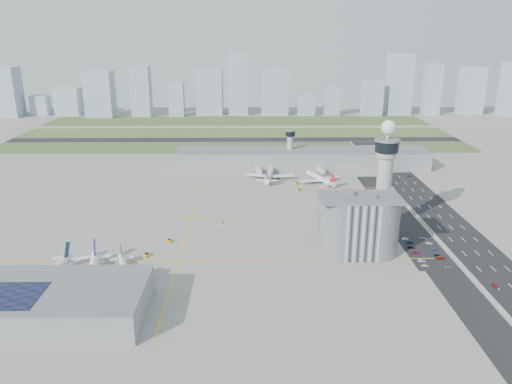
{
  "coord_description": "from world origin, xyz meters",
  "views": [
    {
      "loc": [
        -3.45,
        -260.37,
        110.74
      ],
      "look_at": [
        0.0,
        35.0,
        15.0
      ],
      "focal_mm": 35.0,
      "sensor_mm": 36.0,
      "label": 1
    }
  ],
  "objects_px": {
    "jet_bridge_near_1": "(72,285)",
    "car_lot_10": "(429,243)",
    "car_lot_0": "(425,266)",
    "airplane_far_b": "(320,175)",
    "car_lot_7": "(441,258)",
    "secondary_tower": "(290,145)",
    "airplane_near_a": "(48,271)",
    "tug_3": "(223,224)",
    "car_lot_4": "(410,242)",
    "control_tower": "(385,172)",
    "jet_bridge_far_0": "(257,170)",
    "airplane_far_a": "(270,171)",
    "car_hw_2": "(409,176)",
    "jet_bridge_near_0": "(5,285)",
    "car_lot_8": "(437,255)",
    "jet_bridge_far_1": "(318,169)",
    "car_lot_2": "(416,252)",
    "car_hw_4": "(373,157)",
    "jet_bridge_near_2": "(140,285)",
    "car_lot_3": "(411,247)",
    "car_lot_1": "(422,261)",
    "airplane_near_b": "(90,270)",
    "car_lot_9": "(433,249)",
    "tug_4": "(297,183)",
    "airplane_near_c": "(125,267)",
    "car_lot_6": "(448,267)",
    "tug_2": "(169,241)",
    "tug_1": "(147,255)",
    "car_lot_5": "(405,239)",
    "car_hw_1": "(435,211)",
    "admin_building": "(358,225)",
    "tug_5": "(299,190)",
    "car_lot_11": "(423,238)",
    "car_hw_0": "(495,286)",
    "tug_0": "(71,268)"
  },
  "relations": [
    {
      "from": "jet_bridge_near_1",
      "to": "car_lot_10",
      "type": "distance_m",
      "value": 183.49
    },
    {
      "from": "airplane_far_b",
      "to": "car_hw_4",
      "type": "bearing_deg",
      "value": -61.77
    },
    {
      "from": "secondary_tower",
      "to": "airplane_near_a",
      "type": "distance_m",
      "value": 240.18
    },
    {
      "from": "airplane_far_b",
      "to": "car_lot_3",
      "type": "bearing_deg",
      "value": 170.91
    },
    {
      "from": "jet_bridge_near_0",
      "to": "car_lot_8",
      "type": "relative_size",
      "value": 4.41
    },
    {
      "from": "airplane_far_b",
      "to": "car_lot_3",
      "type": "distance_m",
      "value": 126.99
    },
    {
      "from": "secondary_tower",
      "to": "jet_bridge_near_2",
      "type": "relative_size",
      "value": 2.28
    },
    {
      "from": "jet_bridge_far_1",
      "to": "airplane_near_a",
      "type": "bearing_deg",
      "value": -48.59
    },
    {
      "from": "jet_bridge_near_2",
      "to": "jet_bridge_far_0",
      "type": "xyz_separation_m",
      "value": [
        55.0,
        193.0,
        0.0
      ]
    },
    {
      "from": "jet_bridge_far_0",
      "to": "car_hw_2",
      "type": "bearing_deg",
      "value": 74.0
    },
    {
      "from": "tug_3",
      "to": "car_hw_1",
      "type": "distance_m",
      "value": 137.2
    },
    {
      "from": "jet_bridge_near_0",
      "to": "car_lot_8",
      "type": "distance_m",
      "value": 208.41
    },
    {
      "from": "car_hw_4",
      "to": "airplane_far_a",
      "type": "bearing_deg",
      "value": -149.08
    },
    {
      "from": "admin_building",
      "to": "tug_4",
      "type": "xyz_separation_m",
      "value": [
        -20.45,
        122.06,
        -14.44
      ]
    },
    {
      "from": "car_lot_0",
      "to": "car_lot_3",
      "type": "height_order",
      "value": "car_lot_0"
    },
    {
      "from": "control_tower",
      "to": "jet_bridge_far_0",
      "type": "bearing_deg",
      "value": 119.45
    },
    {
      "from": "car_lot_5",
      "to": "car_lot_11",
      "type": "height_order",
      "value": "car_lot_5"
    },
    {
      "from": "secondary_tower",
      "to": "car_lot_0",
      "type": "distance_m",
      "value": 197.18
    },
    {
      "from": "airplane_far_b",
      "to": "car_hw_4",
      "type": "relative_size",
      "value": 10.22
    },
    {
      "from": "jet_bridge_near_1",
      "to": "tug_3",
      "type": "relative_size",
      "value": 5.06
    },
    {
      "from": "car_lot_4",
      "to": "car_hw_4",
      "type": "height_order",
      "value": "car_lot_4"
    },
    {
      "from": "airplane_near_a",
      "to": "airplane_near_c",
      "type": "xyz_separation_m",
      "value": [
        33.63,
        5.94,
        -1.18
      ]
    },
    {
      "from": "tug_5",
      "to": "car_lot_3",
      "type": "distance_m",
      "value": 112.41
    },
    {
      "from": "airplane_far_b",
      "to": "car_lot_7",
      "type": "bearing_deg",
      "value": 173.75
    },
    {
      "from": "jet_bridge_far_1",
      "to": "car_lot_2",
      "type": "relative_size",
      "value": 3.45
    },
    {
      "from": "tug_0",
      "to": "car_hw_1",
      "type": "relative_size",
      "value": 1.0
    },
    {
      "from": "jet_bridge_near_1",
      "to": "car_lot_8",
      "type": "height_order",
      "value": "jet_bridge_near_1"
    },
    {
      "from": "tug_1",
      "to": "car_lot_4",
      "type": "height_order",
      "value": "tug_1"
    },
    {
      "from": "car_lot_8",
      "to": "car_hw_1",
      "type": "relative_size",
      "value": 0.92
    },
    {
      "from": "tug_2",
      "to": "car_hw_4",
      "type": "height_order",
      "value": "tug_2"
    },
    {
      "from": "car_lot_8",
      "to": "car_lot_11",
      "type": "bearing_deg",
      "value": -9.39
    },
    {
      "from": "airplane_near_b",
      "to": "car_hw_0",
      "type": "relative_size",
      "value": 12.39
    },
    {
      "from": "airplane_near_a",
      "to": "car_lot_1",
      "type": "bearing_deg",
      "value": 103.62
    },
    {
      "from": "tug_1",
      "to": "car_lot_5",
      "type": "distance_m",
      "value": 140.84
    },
    {
      "from": "secondary_tower",
      "to": "airplane_near_c",
      "type": "height_order",
      "value": "secondary_tower"
    },
    {
      "from": "tug_3",
      "to": "car_lot_4",
      "type": "distance_m",
      "value": 107.27
    },
    {
      "from": "jet_bridge_near_2",
      "to": "car_lot_3",
      "type": "distance_m",
      "value": 142.32
    },
    {
      "from": "airplane_near_b",
      "to": "car_lot_9",
      "type": "height_order",
      "value": "airplane_near_b"
    },
    {
      "from": "car_lot_1",
      "to": "jet_bridge_far_1",
      "type": "bearing_deg",
      "value": 14.81
    },
    {
      "from": "jet_bridge_near_1",
      "to": "car_lot_0",
      "type": "relative_size",
      "value": 3.92
    },
    {
      "from": "jet_bridge_near_2",
      "to": "car_lot_6",
      "type": "relative_size",
      "value": 3.55
    },
    {
      "from": "control_tower",
      "to": "jet_bridge_far_0",
      "type": "xyz_separation_m",
      "value": [
        -70.0,
        124.0,
        -32.19
      ]
    },
    {
      "from": "car_lot_3",
      "to": "car_hw_0",
      "type": "relative_size",
      "value": 1.03
    },
    {
      "from": "airplane_far_a",
      "to": "tug_4",
      "type": "distance_m",
      "value": 26.1
    },
    {
      "from": "airplane_far_a",
      "to": "car_hw_2",
      "type": "distance_m",
      "value": 111.27
    },
    {
      "from": "car_lot_4",
      "to": "car_lot_10",
      "type": "xyz_separation_m",
      "value": [
        10.17,
        -1.42,
        -0.11
      ]
    },
    {
      "from": "airplane_near_c",
      "to": "tug_3",
      "type": "height_order",
      "value": "airplane_near_c"
    },
    {
      "from": "car_hw_1",
      "to": "admin_building",
      "type": "bearing_deg",
      "value": -126.31
    },
    {
      "from": "jet_bridge_near_1",
      "to": "car_lot_5",
      "type": "height_order",
      "value": "jet_bridge_near_1"
    },
    {
      "from": "secondary_tower",
      "to": "car_lot_7",
      "type": "xyz_separation_m",
      "value": [
        63.29,
        -180.63,
        -18.19
      ]
    }
  ]
}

